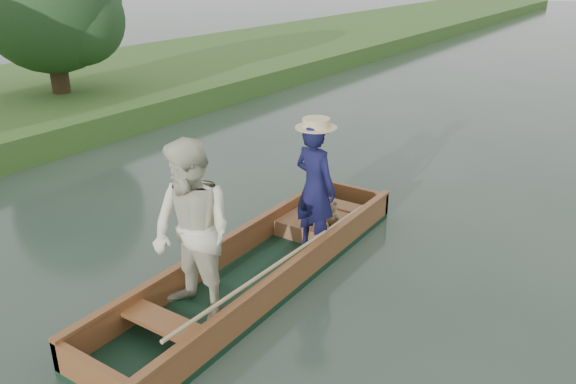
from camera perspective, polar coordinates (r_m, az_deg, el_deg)
The scene contains 2 objects.
ground at distance 6.99m, azimuth -2.76°, elevation -8.79°, with size 120.00×120.00×0.00m, color #283D30.
punt at distance 6.44m, azimuth -4.22°, elevation -4.27°, with size 1.12×5.00×2.04m.
Camera 1 is at (3.59, -4.79, 3.61)m, focal length 35.00 mm.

